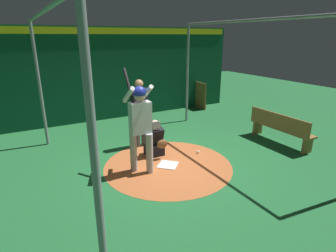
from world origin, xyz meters
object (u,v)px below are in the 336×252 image
home_plate (168,165)px  umpire (140,110)px  baseball_0 (198,152)px  catcher (155,142)px  bat_rack (198,95)px  bench (280,127)px  batter (140,121)px

home_plate → umpire: umpire is taller
baseball_0 → home_plate: bearing=-77.4°
umpire → baseball_0: (1.16, 1.06, -0.97)m
catcher → bat_rack: bat_rack is taller
home_plate → umpire: size_ratio=0.23×
bench → umpire: bearing=-115.9°
batter → umpire: (-1.35, 0.57, -0.15)m
catcher → bat_rack: 5.06m
bench → baseball_0: size_ratio=25.52×
batter → bat_rack: batter is taller
umpire → bench: bearing=64.1°
umpire → bat_rack: size_ratio=1.69×
batter → umpire: size_ratio=1.23×
catcher → baseball_0: size_ratio=12.39×
catcher → bat_rack: size_ratio=0.86×
home_plate → catcher: bearing=-179.4°
batter → baseball_0: size_ratio=29.79×
catcher → bench: size_ratio=0.49×
home_plate → bench: bearing=85.2°
catcher → umpire: bearing=-174.9°
batter → bat_rack: 5.98m
batter → catcher: 1.20m
umpire → bench: (1.66, 3.41, -0.56)m
home_plate → bench: (0.28, 3.34, 0.44)m
home_plate → baseball_0: bearing=102.6°
catcher → baseball_0: catcher is taller
home_plate → bat_rack: size_ratio=0.40×
umpire → bench: size_ratio=0.95×
batter → bench: batter is taller
home_plate → bench: bench is taller
bat_rack → home_plate: bearing=-42.1°
umpire → catcher: bearing=5.1°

